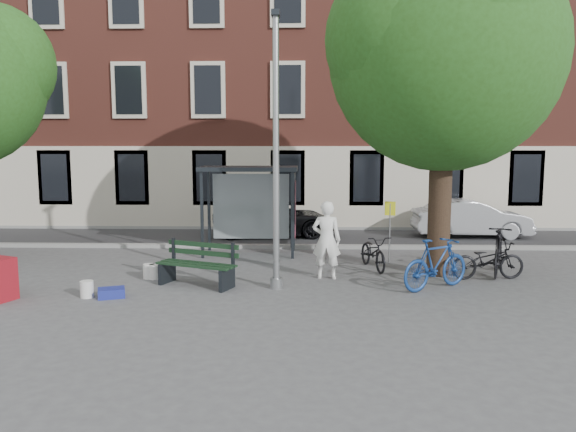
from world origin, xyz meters
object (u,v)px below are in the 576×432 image
(painter, at_px, (326,240))
(bike_c, at_px, (373,252))
(bike_a, at_px, (488,260))
(bus_shelter, at_px, (263,190))
(bench, at_px, (198,266))
(car_silver, at_px, (471,218))
(car_dark, at_px, (275,219))
(bike_b, at_px, (436,264))
(bike_d, at_px, (498,251))
(lamppost, at_px, (276,166))
(notice_sign, at_px, (390,220))

(painter, distance_m, bike_c, 1.74)
(bike_a, bearing_deg, bus_shelter, 55.30)
(bus_shelter, relative_size, painter, 1.49)
(bus_shelter, distance_m, bench, 4.34)
(car_silver, bearing_deg, car_dark, 88.41)
(bus_shelter, distance_m, bike_a, 6.64)
(bike_b, bearing_deg, car_silver, -55.24)
(bike_d, bearing_deg, lamppost, 38.32)
(bench, relative_size, car_silver, 0.49)
(bus_shelter, relative_size, bike_b, 1.46)
(lamppost, xyz_separation_m, car_dark, (-0.43, 7.48, -2.17))
(bike_b, bearing_deg, bike_d, -85.02)
(lamppost, bearing_deg, car_silver, 48.35)
(bike_a, distance_m, notice_sign, 2.93)
(lamppost, height_order, bike_d, lamppost)
(bike_a, height_order, car_silver, car_silver)
(bike_b, bearing_deg, notice_sign, -21.49)
(notice_sign, bearing_deg, bike_d, -13.32)
(bike_a, bearing_deg, notice_sign, 41.21)
(bench, distance_m, car_silver, 11.01)
(bike_c, relative_size, bike_d, 0.89)
(bus_shelter, relative_size, car_dark, 0.65)
(bench, height_order, bike_d, bike_d)
(lamppost, distance_m, bike_a, 5.70)
(bike_a, bearing_deg, car_silver, -19.30)
(painter, bearing_deg, bus_shelter, -53.69)
(bike_b, distance_m, notice_sign, 3.03)
(bike_b, xyz_separation_m, notice_sign, (-0.61, 2.91, 0.61))
(lamppost, distance_m, car_silver, 10.07)
(lamppost, relative_size, bike_a, 3.42)
(bike_d, bearing_deg, bike_b, 60.94)
(bike_a, distance_m, bike_d, 0.68)
(lamppost, bearing_deg, bike_d, 15.76)
(bike_b, relative_size, car_silver, 0.48)
(notice_sign, bearing_deg, bike_c, -106.56)
(lamppost, xyz_separation_m, bike_b, (3.61, 0.05, -2.20))
(bench, height_order, notice_sign, notice_sign)
(painter, distance_m, car_silver, 8.32)
(bench, xyz_separation_m, bike_a, (6.94, 0.82, 0.02))
(bike_c, relative_size, notice_sign, 1.03)
(lamppost, distance_m, notice_sign, 4.50)
(bus_shelter, bearing_deg, car_dark, 86.91)
(bike_a, relative_size, car_silver, 0.44)
(bike_b, xyz_separation_m, bike_d, (1.91, 1.51, 0.01))
(painter, distance_m, car_dark, 6.68)
(bike_b, relative_size, bike_d, 0.99)
(lamppost, bearing_deg, car_dark, 93.26)
(bike_b, distance_m, car_silver, 7.88)
(car_dark, bearing_deg, painter, -171.25)
(painter, height_order, bike_b, painter)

